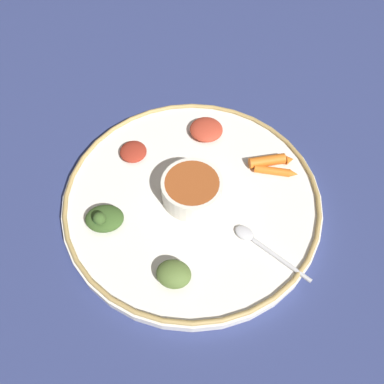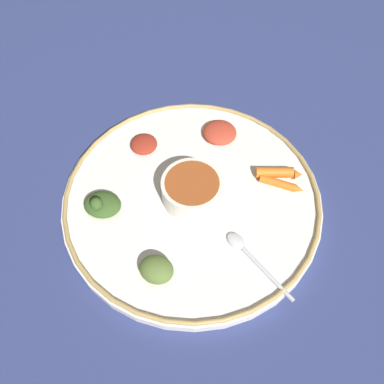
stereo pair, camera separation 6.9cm
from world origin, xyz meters
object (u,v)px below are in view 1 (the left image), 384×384
Objects in this scene: spoon at (260,244)px; greens_pile at (104,218)px; carrot_outer at (270,160)px; carrot_near_spoon at (276,171)px; center_bowl at (192,189)px.

spoon is 0.26m from greens_pile.
greens_pile is 0.95× the size of carrot_outer.
spoon is at bearing 141.34° from carrot_near_spoon.
greens_pile is 1.07× the size of carrot_near_spoon.
center_bowl is 0.16m from carrot_outer.
center_bowl is 1.43× the size of carrot_near_spoon.
carrot_outer reaches higher than spoon.
greens_pile is (0.14, 0.22, 0.01)m from spoon.
center_bowl is 0.15m from spoon.
spoon is at bearing -121.68° from greens_pile.
spoon is at bearing -153.15° from center_bowl.
greens_pile reaches higher than carrot_near_spoon.
spoon is (-0.13, -0.07, -0.02)m from center_bowl.
carrot_near_spoon is at bearing -38.66° from spoon.
spoon is 1.71× the size of greens_pile.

